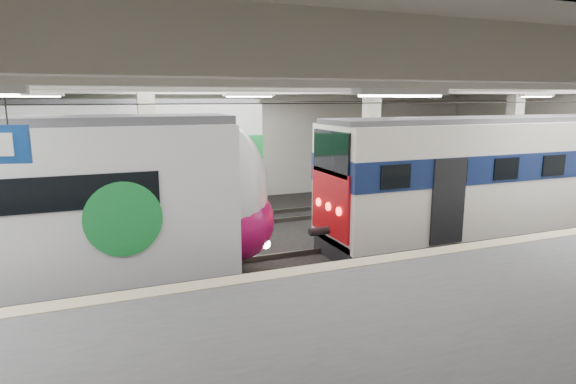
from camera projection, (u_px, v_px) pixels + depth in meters
name	position (u px, v px, depth m)	size (l,w,h in m)	color
station_hall	(296.00, 165.00, 11.75)	(36.00, 24.00, 5.75)	black
modern_emu	(18.00, 214.00, 11.23)	(13.73, 2.84, 4.43)	white
older_rer	(494.00, 176.00, 16.49)	(12.71, 2.81, 4.23)	white
far_train	(34.00, 170.00, 16.12)	(15.25, 3.20, 4.81)	white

